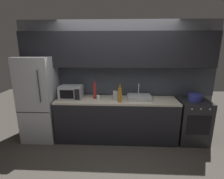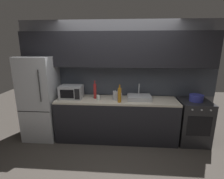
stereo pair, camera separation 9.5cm
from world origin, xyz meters
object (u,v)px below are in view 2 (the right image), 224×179
(oven_range, at_px, (193,122))
(kettle, at_px, (117,95))
(wine_bottle_amber, at_px, (119,95))
(mug_clear, at_px, (98,97))
(microwave, at_px, (71,92))
(wine_bottle_red, at_px, (95,91))
(refrigerator, at_px, (41,98))
(cooking_pot, at_px, (196,98))

(oven_range, bearing_deg, kettle, -179.32)
(wine_bottle_amber, relative_size, mug_clear, 3.51)
(wine_bottle_amber, bearing_deg, microwave, 168.68)
(kettle, height_order, wine_bottle_red, wine_bottle_red)
(refrigerator, bearing_deg, wine_bottle_red, 1.69)
(refrigerator, height_order, wine_bottle_amber, refrigerator)
(mug_clear, xyz_separation_m, cooking_pot, (1.97, 0.06, 0.02))
(oven_range, distance_m, wine_bottle_amber, 1.64)
(oven_range, xyz_separation_m, wine_bottle_red, (-2.04, 0.04, 0.61))
(refrigerator, relative_size, wine_bottle_amber, 5.03)
(refrigerator, bearing_deg, cooking_pot, 0.00)
(wine_bottle_red, xyz_separation_m, mug_clear, (0.08, -0.10, -0.11))
(oven_range, relative_size, wine_bottle_red, 2.37)
(oven_range, bearing_deg, microwave, 179.56)
(wine_bottle_red, bearing_deg, kettle, -6.82)
(kettle, height_order, wine_bottle_amber, wine_bottle_amber)
(microwave, relative_size, mug_clear, 4.58)
(microwave, relative_size, cooking_pot, 1.71)
(wine_bottle_red, height_order, mug_clear, wine_bottle_red)
(refrigerator, distance_m, microwave, 0.70)
(wine_bottle_red, bearing_deg, refrigerator, -178.31)
(kettle, relative_size, cooking_pot, 0.75)
(refrigerator, xyz_separation_m, wine_bottle_amber, (1.70, -0.19, 0.16))
(oven_range, height_order, microwave, microwave)
(wine_bottle_red, distance_m, mug_clear, 0.17)
(kettle, relative_size, wine_bottle_amber, 0.57)
(oven_range, xyz_separation_m, microwave, (-2.54, 0.02, 0.58))
(kettle, xyz_separation_m, wine_bottle_red, (-0.46, 0.05, 0.07))
(mug_clear, relative_size, cooking_pot, 0.37)
(kettle, bearing_deg, microwave, 177.70)
(microwave, distance_m, cooking_pot, 2.55)
(microwave, height_order, wine_bottle_red, wine_bottle_red)
(microwave, bearing_deg, mug_clear, -8.09)
(kettle, bearing_deg, wine_bottle_amber, -69.49)
(oven_range, bearing_deg, refrigerator, 179.98)
(kettle, bearing_deg, wine_bottle_red, 173.18)
(wine_bottle_red, xyz_separation_m, cooking_pot, (2.05, -0.03, -0.10))
(microwave, distance_m, kettle, 0.96)
(microwave, xyz_separation_m, kettle, (0.96, -0.04, -0.05))
(mug_clear, bearing_deg, wine_bottle_red, 130.30)
(oven_range, bearing_deg, wine_bottle_amber, -173.11)
(wine_bottle_amber, xyz_separation_m, mug_clear, (-0.44, 0.12, -0.10))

